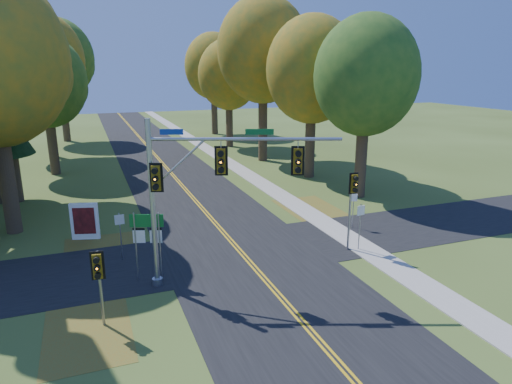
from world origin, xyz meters
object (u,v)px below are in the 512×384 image
object	(u,v)px
east_signal_pole	(353,192)
route_sign_cluster	(147,233)
traffic_mast	(199,182)
info_kiosk	(85,221)

from	to	relation	value
east_signal_pole	route_sign_cluster	size ratio (longest dim) A/B	1.32
east_signal_pole	route_sign_cluster	bearing A→B (deg)	-178.73
east_signal_pole	route_sign_cluster	xyz separation A→B (m)	(-10.11, 0.29, -0.93)
traffic_mast	east_signal_pole	distance (m)	8.27
route_sign_cluster	east_signal_pole	bearing A→B (deg)	18.77
traffic_mast	route_sign_cluster	xyz separation A→B (m)	(-2.05, 1.35, -2.43)
east_signal_pole	traffic_mast	bearing A→B (deg)	-169.59
info_kiosk	route_sign_cluster	bearing A→B (deg)	-52.09
traffic_mast	east_signal_pole	size ratio (longest dim) A/B	1.81
traffic_mast	east_signal_pole	world-z (taller)	traffic_mast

